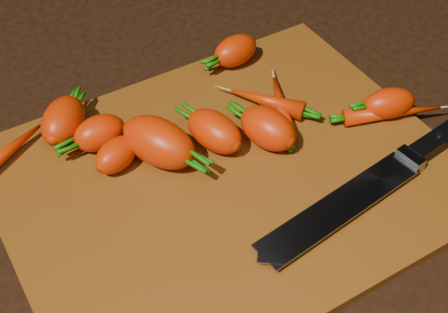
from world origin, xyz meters
TOP-DOWN VIEW (x-y plane):
  - ground at (0.00, 0.00)m, footprint 2.00×2.00m
  - cutting_board at (0.00, 0.00)m, footprint 0.50×0.40m
  - carrot_0 at (-0.14, 0.15)m, footprint 0.08×0.09m
  - carrot_1 at (-0.11, 0.12)m, footprint 0.06×0.05m
  - carrot_2 at (-0.06, 0.06)m, footprint 0.09×0.11m
  - carrot_3 at (0.01, 0.05)m, footprint 0.06×0.09m
  - carrot_4 at (0.11, 0.17)m, footprint 0.07×0.05m
  - carrot_5 at (-0.10, 0.07)m, footprint 0.07×0.06m
  - carrot_6 at (0.22, -0.02)m, footprint 0.07×0.06m
  - carrot_7 at (0.11, 0.05)m, footprint 0.07×0.11m
  - carrot_8 at (0.22, -0.03)m, footprint 0.12×0.07m
  - carrot_9 at (0.10, 0.07)m, footprint 0.08×0.09m
  - carrot_10 at (-0.21, 0.15)m, footprint 0.11×0.07m
  - carrot_11 at (0.06, 0.02)m, footprint 0.07×0.08m
  - knife at (0.09, -0.11)m, footprint 0.35×0.07m

SIDE VIEW (x-z plane):
  - ground at x=0.00m, z-range -0.01..0.00m
  - cutting_board at x=0.00m, z-range 0.00..0.01m
  - knife at x=0.09m, z-range 0.01..0.03m
  - carrot_8 at x=0.22m, z-range 0.01..0.03m
  - carrot_7 at x=0.11m, z-range 0.01..0.04m
  - carrot_10 at x=-0.21m, z-range 0.01..0.04m
  - carrot_9 at x=0.10m, z-range 0.01..0.04m
  - carrot_5 at x=-0.10m, z-range 0.01..0.05m
  - carrot_6 at x=0.22m, z-range 0.01..0.05m
  - carrot_4 at x=0.11m, z-range 0.01..0.05m
  - carrot_1 at x=-0.11m, z-range 0.01..0.05m
  - carrot_3 at x=0.01m, z-range 0.01..0.06m
  - carrot_0 at x=-0.14m, z-range 0.01..0.06m
  - carrot_11 at x=0.06m, z-range 0.01..0.06m
  - carrot_2 at x=-0.06m, z-range 0.01..0.07m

